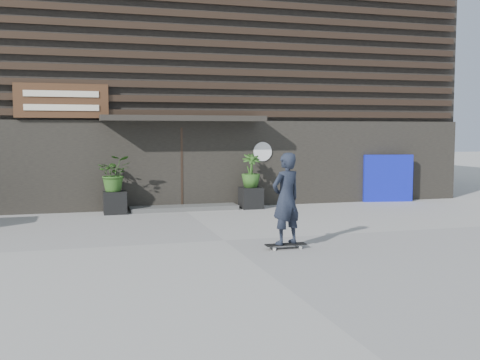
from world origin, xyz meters
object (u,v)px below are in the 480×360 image
object	(u,v)px
blue_tarp	(388,178)
planter_pot_right	(251,198)
skateboarder	(286,199)
planter_pot_left	(115,202)

from	to	relation	value
blue_tarp	planter_pot_right	bearing A→B (deg)	-166.40
blue_tarp	skateboarder	distance (m)	8.05
blue_tarp	skateboarder	xyz separation A→B (m)	(-5.56, -5.81, 0.21)
planter_pot_right	skateboarder	size ratio (longest dim) A/B	0.33
planter_pot_left	blue_tarp	xyz separation A→B (m)	(8.37, 0.30, 0.43)
planter_pot_left	planter_pot_right	world-z (taller)	same
planter_pot_right	blue_tarp	size ratio (longest dim) A/B	0.38
planter_pot_right	blue_tarp	bearing A→B (deg)	3.76
skateboarder	blue_tarp	bearing A→B (deg)	46.24
planter_pot_right	planter_pot_left	bearing A→B (deg)	180.00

